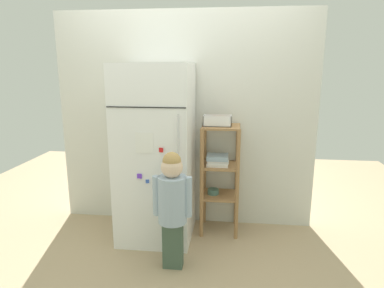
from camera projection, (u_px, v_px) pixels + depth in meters
ground_plane at (180, 236)px, 3.26m from camera, size 6.00×6.00×0.00m
kitchen_wall_back at (185, 121)px, 3.38m from camera, size 2.57×0.03×2.13m
refrigerator at (156, 153)px, 3.12m from camera, size 0.67×0.68×1.63m
child_standing at (172, 199)px, 2.64m from camera, size 0.31×0.23×0.97m
pantry_shelf_unit at (219, 169)px, 3.24m from camera, size 0.36×0.34×1.06m
fruit_bin at (218, 122)px, 3.14m from camera, size 0.26×0.16×0.10m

